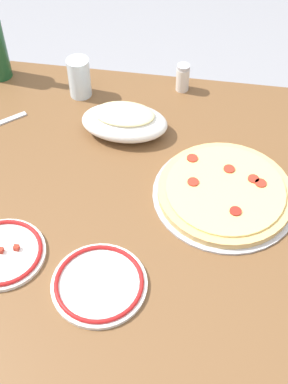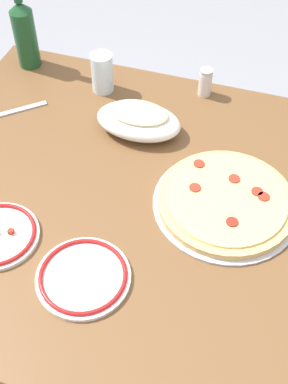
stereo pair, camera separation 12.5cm
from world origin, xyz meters
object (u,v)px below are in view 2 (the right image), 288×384
(wine_bottle, at_px, (25,33))
(baked_pasta_dish, at_px, (138,119))
(dining_table, at_px, (144,226))
(water_glass, at_px, (102,73))
(pepperoni_pizza, at_px, (226,201))
(spice_shaker, at_px, (205,82))
(side_plate_near, at_px, (83,277))

(wine_bottle, bearing_deg, baked_pasta_dish, 155.57)
(dining_table, relative_size, baked_pasta_dish, 5.24)
(dining_table, height_order, water_glass, water_glass)
(dining_table, distance_m, baked_pasta_dish, 0.30)
(pepperoni_pizza, bearing_deg, wine_bottle, -28.38)
(spice_shaker, bearing_deg, side_plate_near, 81.89)
(baked_pasta_dish, bearing_deg, pepperoni_pizza, 146.24)
(baked_pasta_dish, xyz_separation_m, water_glass, (0.16, -0.15, 0.02))
(dining_table, xyz_separation_m, baked_pasta_dish, (0.09, -0.24, 0.15))
(baked_pasta_dish, distance_m, wine_bottle, 0.48)
(side_plate_near, bearing_deg, water_glass, -72.90)
(baked_pasta_dish, distance_m, spice_shaker, 0.26)
(baked_pasta_dish, bearing_deg, side_plate_near, 94.13)
(water_glass, bearing_deg, dining_table, 123.49)
(pepperoni_pizza, bearing_deg, baked_pasta_dish, -33.76)
(water_glass, xyz_separation_m, side_plate_near, (-0.20, 0.64, -0.05))
(wine_bottle, height_order, side_plate_near, wine_bottle)
(dining_table, height_order, spice_shaker, spice_shaker)
(water_glass, bearing_deg, baked_pasta_dish, 138.02)
(dining_table, relative_size, wine_bottle, 4.41)
(dining_table, xyz_separation_m, pepperoni_pizza, (-0.20, -0.05, 0.12))
(baked_pasta_dish, bearing_deg, wine_bottle, -24.43)
(wine_bottle, distance_m, side_plate_near, 0.84)
(side_plate_near, bearing_deg, dining_table, -102.55)
(baked_pasta_dish, xyz_separation_m, spice_shaker, (-0.14, -0.22, 0.00))
(pepperoni_pizza, height_order, water_glass, water_glass)
(baked_pasta_dish, height_order, wine_bottle, wine_bottle)
(baked_pasta_dish, relative_size, side_plate_near, 1.14)
(dining_table, xyz_separation_m, spice_shaker, (-0.04, -0.46, 0.15))
(side_plate_near, height_order, spice_shaker, spice_shaker)
(pepperoni_pizza, bearing_deg, dining_table, 13.12)
(baked_pasta_dish, height_order, spice_shaker, spice_shaker)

